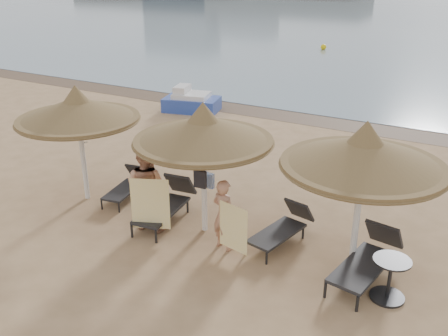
# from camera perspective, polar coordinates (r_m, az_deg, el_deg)

# --- Properties ---
(ground) EXTENTS (160.00, 160.00, 0.00)m
(ground) POSITION_cam_1_polar(r_m,az_deg,el_deg) (11.45, -5.22, -6.89)
(ground) COLOR tan
(ground) RESTS_ON ground
(wet_sand_strip) EXTENTS (200.00, 1.60, 0.01)m
(wet_sand_strip) POSITION_cam_1_polar(r_m,az_deg,el_deg) (19.32, 10.47, 5.43)
(wet_sand_strip) COLOR brown
(wet_sand_strip) RESTS_ON ground
(palapa_left) EXTENTS (2.96, 2.96, 2.94)m
(palapa_left) POSITION_cam_1_polar(r_m,az_deg,el_deg) (12.43, -16.40, 6.41)
(palapa_left) COLOR silver
(palapa_left) RESTS_ON ground
(palapa_center) EXTENTS (3.00, 3.00, 2.97)m
(palapa_center) POSITION_cam_1_polar(r_m,az_deg,el_deg) (10.39, -2.39, 4.34)
(palapa_center) COLOR silver
(palapa_center) RESTS_ON ground
(palapa_right) EXTENTS (3.06, 3.06, 3.04)m
(palapa_right) POSITION_cam_1_polar(r_m,az_deg,el_deg) (9.33, 15.73, 1.62)
(palapa_right) COLOR silver
(palapa_right) RESTS_ON ground
(lounger_far_left) EXTENTS (0.78, 1.66, 0.71)m
(lounger_far_left) POSITION_cam_1_polar(r_m,az_deg,el_deg) (12.97, -10.96, -1.90)
(lounger_far_left) COLOR black
(lounger_far_left) RESTS_ON ground
(lounger_near_left) EXTENTS (0.88, 2.08, 0.90)m
(lounger_near_left) POSITION_cam_1_polar(r_m,az_deg,el_deg) (11.73, -6.48, -3.93)
(lounger_near_left) COLOR black
(lounger_near_left) RESTS_ON ground
(lounger_near_right) EXTENTS (0.95, 1.85, 0.79)m
(lounger_near_right) POSITION_cam_1_polar(r_m,az_deg,el_deg) (10.83, 6.82, -6.65)
(lounger_near_right) COLOR black
(lounger_near_right) RESTS_ON ground
(lounger_far_right) EXTENTS (1.03, 2.14, 0.92)m
(lounger_far_right) POSITION_cam_1_polar(r_m,az_deg,el_deg) (10.01, 16.22, -9.78)
(lounger_far_right) COLOR black
(lounger_far_right) RESTS_ON ground
(side_table) EXTENTS (0.67, 0.67, 0.81)m
(side_table) POSITION_cam_1_polar(r_m,az_deg,el_deg) (9.55, 18.37, -12.08)
(side_table) COLOR black
(side_table) RESTS_ON ground
(person_left) EXTENTS (1.11, 0.76, 2.31)m
(person_left) POSITION_cam_1_polar(r_m,az_deg,el_deg) (11.09, -8.90, -1.43)
(person_left) COLOR tan
(person_left) RESTS_ON ground
(person_right) EXTENTS (0.94, 0.72, 1.82)m
(person_right) POSITION_cam_1_polar(r_m,az_deg,el_deg) (10.26, -0.01, -4.74)
(person_right) COLOR tan
(person_right) RESTS_ON ground
(towel_left) EXTENTS (0.78, 0.35, 1.18)m
(towel_left) POSITION_cam_1_polar(r_m,az_deg,el_deg) (10.79, -8.43, -4.11)
(towel_left) COLOR yellow
(towel_left) RESTS_ON ground
(towel_right) EXTENTS (0.71, 0.18, 1.01)m
(towel_right) POSITION_cam_1_polar(r_m,az_deg,el_deg) (10.02, 1.06, -6.85)
(towel_right) COLOR yellow
(towel_right) RESTS_ON ground
(bag_patterned) EXTENTS (0.28, 0.12, 0.35)m
(bag_patterned) POSITION_cam_1_polar(r_m,az_deg,el_deg) (10.98, -1.80, -1.40)
(bag_patterned) COLOR silver
(bag_patterned) RESTS_ON ground
(bag_dark) EXTENTS (0.28, 0.11, 0.39)m
(bag_dark) POSITION_cam_1_polar(r_m,az_deg,el_deg) (10.65, -2.74, -1.28)
(bag_dark) COLOR black
(bag_dark) RESTS_ON ground
(pedal_boat) EXTENTS (2.38, 1.72, 1.00)m
(pedal_boat) POSITION_cam_1_polar(r_m,az_deg,el_deg) (20.14, -3.79, 7.57)
(pedal_boat) COLOR #2943A1
(pedal_boat) RESTS_ON ground
(buoy_left) EXTENTS (0.38, 0.38, 0.38)m
(buoy_left) POSITION_cam_1_polar(r_m,az_deg,el_deg) (34.95, 11.30, 13.41)
(buoy_left) COLOR yellow
(buoy_left) RESTS_ON ground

